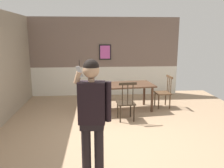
{
  "coord_description": "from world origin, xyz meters",
  "views": [
    {
      "loc": [
        -0.34,
        -4.57,
        2.11
      ],
      "look_at": [
        -0.03,
        -0.46,
        1.23
      ],
      "focal_mm": 36.93,
      "sensor_mm": 36.0,
      "label": 1
    }
  ],
  "objects_px": {
    "dining_table": "(119,87)",
    "chair_near_window": "(126,102)",
    "person_figure": "(92,111)",
    "chair_by_doorway": "(164,92)"
  },
  "relations": [
    {
      "from": "dining_table",
      "to": "chair_near_window",
      "type": "height_order",
      "value": "chair_near_window"
    },
    {
      "from": "dining_table",
      "to": "person_figure",
      "type": "distance_m",
      "value": 3.23
    },
    {
      "from": "dining_table",
      "to": "chair_near_window",
      "type": "bearing_deg",
      "value": -83.48
    },
    {
      "from": "chair_near_window",
      "to": "chair_by_doorway",
      "type": "xyz_separation_m",
      "value": [
        1.25,
        0.98,
        -0.01
      ]
    },
    {
      "from": "chair_by_doorway",
      "to": "person_figure",
      "type": "bearing_deg",
      "value": 144.02
    },
    {
      "from": "chair_by_doorway",
      "to": "chair_near_window",
      "type": "bearing_deg",
      "value": 124.12
    },
    {
      "from": "dining_table",
      "to": "chair_by_doorway",
      "type": "relative_size",
      "value": 2.14
    },
    {
      "from": "person_figure",
      "to": "dining_table",
      "type": "bearing_deg",
      "value": -97.36
    },
    {
      "from": "chair_near_window",
      "to": "chair_by_doorway",
      "type": "height_order",
      "value": "chair_near_window"
    },
    {
      "from": "chair_by_doorway",
      "to": "person_figure",
      "type": "relative_size",
      "value": 0.53
    }
  ]
}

